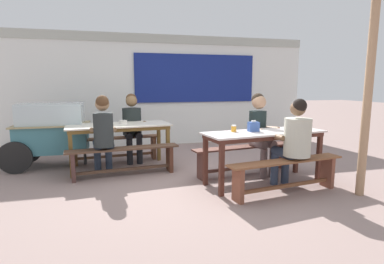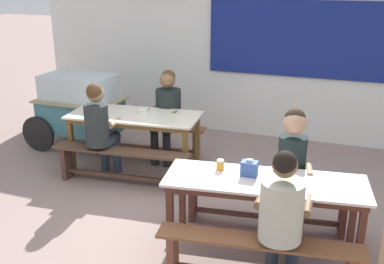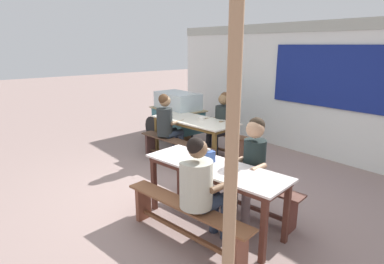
# 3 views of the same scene
# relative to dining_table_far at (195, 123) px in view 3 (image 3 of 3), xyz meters

# --- Properties ---
(ground_plane) EXTENTS (40.00, 40.00, 0.00)m
(ground_plane) POSITION_rel_dining_table_far_xyz_m (1.07, -0.96, -0.70)
(ground_plane) COLOR gray
(backdrop_wall) EXTENTS (7.39, 0.23, 2.61)m
(backdrop_wall) POSITION_rel_dining_table_far_xyz_m (1.10, 1.99, 0.67)
(backdrop_wall) COLOR silver
(backdrop_wall) RESTS_ON ground_plane
(dining_table_far) EXTENTS (1.80, 0.92, 0.78)m
(dining_table_far) POSITION_rel_dining_table_far_xyz_m (0.00, 0.00, 0.00)
(dining_table_far) COLOR beige
(dining_table_far) RESTS_ON ground_plane
(dining_table_near) EXTENTS (1.89, 0.86, 0.78)m
(dining_table_near) POSITION_rel_dining_table_far_xyz_m (2.03, -1.39, -0.01)
(dining_table_near) COLOR silver
(dining_table_near) RESTS_ON ground_plane
(bench_far_back) EXTENTS (1.71, 0.43, 0.47)m
(bench_far_back) POSITION_rel_dining_table_far_xyz_m (-0.05, 0.51, -0.40)
(bench_far_back) COLOR brown
(bench_far_back) RESTS_ON ground_plane
(bench_far_front) EXTENTS (1.78, 0.42, 0.47)m
(bench_far_front) POSITION_rel_dining_table_far_xyz_m (0.05, -0.51, -0.38)
(bench_far_front) COLOR #513829
(bench_far_front) RESTS_ON ground_plane
(bench_near_back) EXTENTS (1.81, 0.49, 0.47)m
(bench_near_back) POSITION_rel_dining_table_far_xyz_m (1.96, -0.88, -0.39)
(bench_near_back) COLOR brown
(bench_near_back) RESTS_ON ground_plane
(bench_near_front) EXTENTS (1.74, 0.48, 0.47)m
(bench_near_front) POSITION_rel_dining_table_far_xyz_m (2.10, -1.89, -0.39)
(bench_near_front) COLOR brown
(bench_near_front) RESTS_ON ground_plane
(food_cart) EXTENTS (1.59, 0.79, 1.13)m
(food_cart) POSITION_rel_dining_table_far_xyz_m (-1.16, 0.44, -0.04)
(food_cart) COLOR teal
(food_cart) RESTS_ON ground_plane
(person_near_front) EXTENTS (0.47, 0.61, 1.28)m
(person_near_front) POSITION_rel_dining_table_far_xyz_m (2.26, -1.80, 0.03)
(person_near_front) COLOR #2A364C
(person_near_front) RESTS_ON ground_plane
(person_left_back_turned) EXTENTS (0.44, 0.55, 1.30)m
(person_left_back_turned) POSITION_rel_dining_table_far_xyz_m (-0.25, -0.46, 0.04)
(person_left_back_turned) COLOR #2C394D
(person_left_back_turned) RESTS_ON ground_plane
(person_center_facing) EXTENTS (0.47, 0.56, 1.29)m
(person_center_facing) POSITION_rel_dining_table_far_xyz_m (0.26, 0.48, 0.04)
(person_center_facing) COLOR black
(person_center_facing) RESTS_ON ground_plane
(person_right_near_table) EXTENTS (0.44, 0.52, 1.32)m
(person_right_near_table) POSITION_rel_dining_table_far_xyz_m (2.20, -0.92, 0.06)
(person_right_near_table) COLOR #6D5A5A
(person_right_near_table) RESTS_ON ground_plane
(tissue_box) EXTENTS (0.15, 0.10, 0.16)m
(tissue_box) POSITION_rel_dining_table_far_xyz_m (1.88, -1.35, 0.15)
(tissue_box) COLOR #36549D
(tissue_box) RESTS_ON dining_table_near
(condiment_jar) EXTENTS (0.07, 0.07, 0.10)m
(condiment_jar) POSITION_rel_dining_table_far_xyz_m (1.58, -1.31, 0.12)
(condiment_jar) COLOR orange
(condiment_jar) RESTS_ON dining_table_near
(soup_bowl) EXTENTS (0.14, 0.14, 0.05)m
(soup_bowl) POSITION_rel_dining_table_far_xyz_m (0.08, 0.10, 0.10)
(soup_bowl) COLOR silver
(soup_bowl) RESTS_ON dining_table_far
(wooden_support_post) EXTENTS (0.11, 0.11, 2.56)m
(wooden_support_post) POSITION_rel_dining_table_far_xyz_m (3.04, -2.18, 0.58)
(wooden_support_post) COLOR tan
(wooden_support_post) RESTS_ON ground_plane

